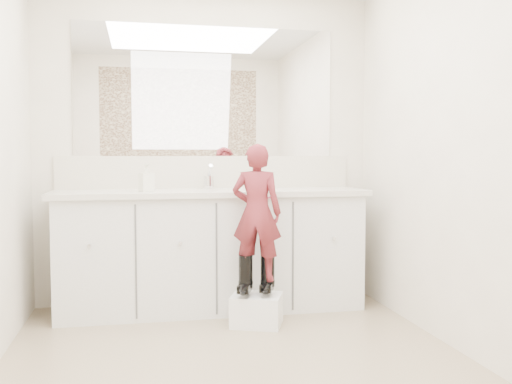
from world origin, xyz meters
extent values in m
plane|color=#847656|center=(0.00, 0.00, 0.00)|extent=(3.00, 3.00, 0.00)
plane|color=beige|center=(0.00, 1.50, 1.20)|extent=(2.60, 0.00, 2.60)
plane|color=beige|center=(0.00, -1.50, 1.20)|extent=(2.60, 0.00, 2.60)
plane|color=beige|center=(1.30, 0.00, 1.20)|extent=(0.00, 3.00, 3.00)
cube|color=silver|center=(0.00, 1.23, 0.42)|extent=(2.20, 0.55, 0.85)
cube|color=beige|center=(0.00, 1.21, 0.87)|extent=(2.28, 0.58, 0.04)
cube|color=beige|center=(0.00, 1.49, 1.02)|extent=(2.28, 0.03, 0.25)
cube|color=white|center=(0.00, 1.49, 1.64)|extent=(2.00, 0.02, 1.00)
cylinder|color=silver|center=(0.00, 1.38, 0.94)|extent=(0.08, 0.08, 0.10)
imported|color=beige|center=(0.38, 1.28, 0.94)|extent=(0.14, 0.14, 0.11)
imported|color=white|center=(-0.47, 1.15, 0.99)|extent=(0.12, 0.12, 0.19)
cube|color=white|center=(0.24, 0.75, 0.10)|extent=(0.40, 0.37, 0.21)
imported|color=#B23741|center=(0.24, 0.75, 0.77)|extent=(0.39, 0.32, 0.91)
cylinder|color=#F05D93|center=(0.31, 0.75, 0.86)|extent=(0.13, 0.06, 0.06)
camera|label=1|loc=(-0.52, -2.95, 1.14)|focal=40.00mm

